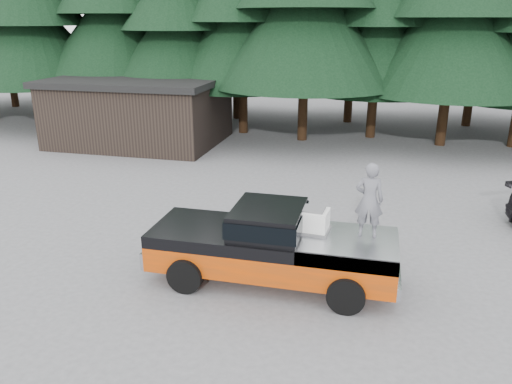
% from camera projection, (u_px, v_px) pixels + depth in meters
% --- Properties ---
extents(ground, '(120.00, 120.00, 0.00)m').
position_uv_depth(ground, '(254.00, 265.00, 12.98)').
color(ground, '#535355').
rests_on(ground, ground).
extents(pickup_truck, '(6.00, 2.04, 1.33)m').
position_uv_depth(pickup_truck, '(272.00, 256.00, 12.01)').
color(pickup_truck, '#C63A00').
rests_on(pickup_truck, ground).
extents(truck_cab, '(1.66, 1.90, 0.59)m').
position_uv_depth(truck_cab, '(268.00, 219.00, 11.71)').
color(truck_cab, black).
rests_on(truck_cab, pickup_truck).
extents(air_compressor, '(0.80, 0.68, 0.51)m').
position_uv_depth(air_compressor, '(312.00, 221.00, 11.70)').
color(air_compressor, white).
rests_on(air_compressor, pickup_truck).
extents(man_on_bed, '(0.65, 0.43, 1.75)m').
position_uv_depth(man_on_bed, '(369.00, 200.00, 11.24)').
color(man_on_bed, '#5B5C63').
rests_on(man_on_bed, pickup_truck).
extents(utility_building, '(8.40, 6.40, 3.30)m').
position_uv_depth(utility_building, '(140.00, 110.00, 25.47)').
color(utility_building, black).
rests_on(utility_building, ground).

